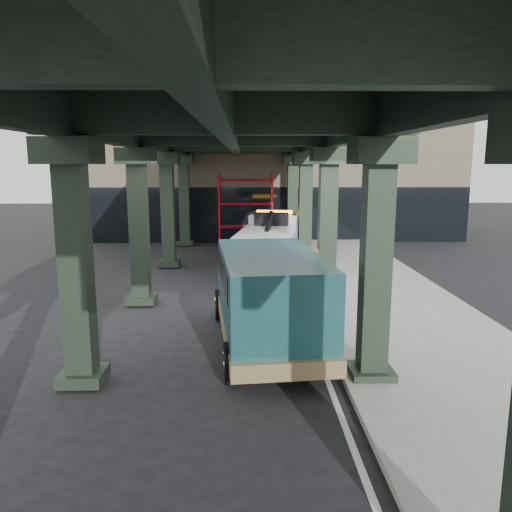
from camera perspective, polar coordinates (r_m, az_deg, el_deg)
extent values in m
plane|color=black|center=(14.51, -1.09, -7.62)|extent=(90.00, 90.00, 0.00)
cube|color=gray|center=(17.02, 14.28, -4.96)|extent=(5.00, 40.00, 0.15)
cube|color=silver|center=(16.51, 4.83, -5.38)|extent=(0.12, 38.00, 0.01)
cube|color=black|center=(10.34, 13.49, -1.00)|extent=(0.55, 0.55, 5.00)
cube|color=black|center=(10.14, 14.04, 11.56)|extent=(1.10, 1.10, 0.50)
cube|color=black|center=(11.02, 12.97, -12.91)|extent=(0.90, 0.90, 0.24)
cube|color=black|center=(16.14, 8.15, 3.22)|extent=(0.55, 0.55, 5.00)
cube|color=black|center=(16.01, 8.36, 11.23)|extent=(1.10, 1.10, 0.50)
cube|color=black|center=(16.59, 7.94, -4.75)|extent=(0.90, 0.90, 0.24)
cube|color=black|center=(22.04, 5.63, 5.19)|extent=(0.55, 0.55, 5.00)
cube|color=black|center=(21.96, 5.74, 11.05)|extent=(1.10, 1.10, 0.50)
cube|color=black|center=(22.37, 5.53, -0.73)|extent=(0.90, 0.90, 0.24)
cube|color=black|center=(27.99, 4.18, 6.32)|extent=(0.55, 0.55, 5.00)
cube|color=black|center=(27.92, 4.24, 10.93)|extent=(1.10, 1.10, 0.50)
cube|color=black|center=(28.25, 4.11, 1.63)|extent=(0.90, 0.90, 0.24)
cube|color=black|center=(10.55, -19.87, -1.11)|extent=(0.55, 0.55, 5.00)
cube|color=black|center=(10.37, -20.65, 11.17)|extent=(1.10, 1.10, 0.50)
cube|color=black|center=(11.23, -19.12, -12.79)|extent=(0.90, 0.90, 0.24)
cube|color=black|center=(16.28, -13.21, 3.11)|extent=(0.55, 0.55, 5.00)
cube|color=black|center=(16.16, -13.55, 11.05)|extent=(1.10, 1.10, 0.50)
cube|color=black|center=(16.72, -12.88, -4.79)|extent=(0.90, 0.90, 0.24)
cube|color=black|center=(22.15, -10.03, 5.11)|extent=(0.55, 0.55, 5.00)
cube|color=black|center=(22.06, -10.22, 10.94)|extent=(1.10, 1.10, 0.50)
cube|color=black|center=(22.48, -9.85, -0.79)|extent=(0.90, 0.90, 0.24)
cube|color=black|center=(28.07, -8.18, 6.26)|extent=(0.55, 0.55, 5.00)
cube|color=black|center=(28.00, -8.30, 10.85)|extent=(1.10, 1.10, 0.50)
cube|color=black|center=(28.33, -8.06, 1.57)|extent=(0.90, 0.90, 0.24)
cube|color=black|center=(16.05, 8.44, 14.09)|extent=(0.35, 32.00, 1.10)
cube|color=black|center=(16.19, -13.68, 13.88)|extent=(0.35, 32.00, 1.10)
cube|color=black|center=(15.84, -2.67, 14.24)|extent=(0.35, 32.00, 1.10)
cube|color=black|center=(15.90, -2.70, 16.76)|extent=(7.40, 32.00, 0.30)
cube|color=#C6B793|center=(33.86, 2.23, 9.59)|extent=(22.00, 10.00, 8.00)
cylinder|color=red|center=(28.84, -4.18, 5.45)|extent=(0.08, 0.08, 4.00)
cylinder|color=red|center=(28.05, -4.26, 5.31)|extent=(0.08, 0.08, 4.00)
cylinder|color=red|center=(28.85, 1.81, 5.47)|extent=(0.08, 0.08, 4.00)
cylinder|color=red|center=(28.05, 1.90, 5.33)|extent=(0.08, 0.08, 4.00)
cylinder|color=red|center=(28.91, -1.18, 3.49)|extent=(3.00, 0.08, 0.08)
cylinder|color=red|center=(28.78, -1.19, 6.06)|extent=(3.00, 0.08, 0.08)
cylinder|color=red|center=(28.71, -1.20, 8.65)|extent=(3.00, 0.08, 0.08)
cube|color=black|center=(21.18, 1.56, -0.06)|extent=(1.91, 6.92, 0.23)
cube|color=white|center=(23.35, 2.13, 2.86)|extent=(2.45, 2.49, 1.65)
cube|color=white|center=(24.36, 2.33, 2.09)|extent=(2.22, 0.95, 0.82)
cube|color=black|center=(23.52, 2.19, 4.03)|extent=(2.17, 1.47, 0.78)
cube|color=white|center=(20.04, 1.27, 1.07)|extent=(2.84, 4.85, 1.28)
cube|color=orange|center=(23.06, 2.11, 5.05)|extent=(1.67, 0.49, 0.15)
cube|color=black|center=(21.72, 1.78, 4.23)|extent=(1.53, 0.76, 0.55)
cylinder|color=black|center=(20.12, 1.33, 3.08)|extent=(0.69, 3.20, 1.23)
cube|color=black|center=(17.95, 0.49, -3.02)|extent=(0.46, 1.31, 0.16)
cube|color=black|center=(17.34, 0.24, -3.65)|extent=(1.48, 0.44, 0.16)
cylinder|color=black|center=(23.86, -0.23, 0.81)|extent=(0.46, 1.04, 1.01)
cylinder|color=silver|center=(23.86, -0.23, 0.81)|extent=(0.43, 0.60, 0.55)
cylinder|color=black|center=(23.69, 4.60, 0.70)|extent=(0.46, 1.04, 1.01)
cylinder|color=silver|center=(23.69, 4.60, 0.70)|extent=(0.43, 0.60, 0.55)
cylinder|color=black|center=(20.92, -1.30, -0.57)|extent=(0.46, 1.04, 1.01)
cylinder|color=silver|center=(20.92, -1.30, -0.57)|extent=(0.43, 0.60, 0.55)
cylinder|color=black|center=(20.73, 4.22, -0.70)|extent=(0.46, 1.04, 1.01)
cylinder|color=silver|center=(20.73, 4.22, -0.70)|extent=(0.43, 0.60, 0.55)
cylinder|color=black|center=(19.77, -1.80, -1.22)|extent=(0.46, 1.04, 1.01)
cylinder|color=silver|center=(19.77, -1.80, -1.22)|extent=(0.43, 0.60, 0.55)
cylinder|color=black|center=(19.56, 4.03, -1.37)|extent=(0.46, 1.04, 1.01)
cylinder|color=silver|center=(19.56, 4.03, -1.37)|extent=(0.43, 0.60, 0.55)
cube|color=#123D40|center=(14.76, -0.03, -3.27)|extent=(2.26, 1.37, 0.95)
cube|color=#123D40|center=(11.88, 1.64, -4.58)|extent=(2.67, 4.93, 2.05)
cube|color=olive|center=(12.52, 1.33, -7.81)|extent=(2.82, 6.09, 0.37)
cube|color=black|center=(14.17, 0.17, -0.36)|extent=(2.09, 0.65, 0.88)
cube|color=black|center=(12.05, 1.43, -1.78)|extent=(2.61, 3.99, 0.58)
cube|color=silver|center=(15.40, -0.28, -4.30)|extent=(2.11, 0.33, 0.32)
cylinder|color=black|center=(14.77, -4.09, -5.53)|extent=(0.38, 0.91, 0.88)
cylinder|color=silver|center=(14.77, -4.09, -5.53)|extent=(0.38, 0.52, 0.49)
cylinder|color=black|center=(15.01, 4.00, -5.26)|extent=(0.38, 0.91, 0.88)
cylinder|color=silver|center=(15.01, 4.00, -5.26)|extent=(0.38, 0.52, 0.49)
cylinder|color=black|center=(10.59, -2.87, -12.09)|extent=(0.38, 0.91, 0.88)
cylinder|color=silver|center=(10.59, -2.87, -12.09)|extent=(0.38, 0.52, 0.49)
cylinder|color=black|center=(10.93, 8.45, -11.47)|extent=(0.38, 0.91, 0.88)
cylinder|color=silver|center=(10.93, 8.45, -11.47)|extent=(0.38, 0.52, 0.49)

